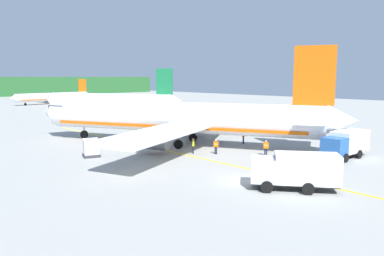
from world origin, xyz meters
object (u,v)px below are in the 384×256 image
(airliner_foreground, at_px, (179,118))
(crew_supervisor, at_px, (216,146))
(airliner_mid_apron, at_px, (110,101))
(service_truck_baggage, at_px, (295,170))
(airliner_far_taxiway, at_px, (54,97))
(crew_loader_right, at_px, (266,147))
(crew_marshaller, at_px, (193,145))
(crew_loader_left, at_px, (243,136))
(cargo_container_near, at_px, (91,148))
(service_truck_fuel, at_px, (346,143))

(airliner_foreground, bearing_deg, crew_supervisor, -97.44)
(airliner_mid_apron, bearing_deg, service_truck_baggage, -109.05)
(airliner_far_taxiway, relative_size, service_truck_baggage, 4.23)
(service_truck_baggage, relative_size, crew_loader_right, 3.76)
(airliner_foreground, bearing_deg, crew_marshaller, -116.01)
(crew_loader_left, height_order, crew_supervisor, crew_loader_left)
(airliner_far_taxiway, height_order, crew_marshaller, airliner_far_taxiway)
(cargo_container_near, height_order, crew_loader_left, cargo_container_near)
(cargo_container_near, bearing_deg, crew_loader_left, -20.11)
(cargo_container_near, distance_m, crew_loader_left, 19.04)
(airliner_foreground, relative_size, crew_loader_right, 22.41)
(airliner_mid_apron, xyz_separation_m, airliner_far_taxiway, (4.19, 40.53, -0.72))
(airliner_mid_apron, height_order, crew_loader_left, airliner_mid_apron)
(service_truck_baggage, relative_size, crew_loader_left, 3.62)
(airliner_mid_apron, xyz_separation_m, crew_supervisor, (-15.79, -48.03, -1.98))
(airliner_far_taxiway, distance_m, cargo_container_near, 85.79)
(airliner_mid_apron, xyz_separation_m, crew_loader_right, (-12.63, -52.46, -1.93))
(crew_marshaller, bearing_deg, airliner_foreground, 63.99)
(crew_loader_right, bearing_deg, airliner_foreground, 100.85)
(service_truck_fuel, height_order, service_truck_baggage, service_truck_fuel)
(service_truck_fuel, bearing_deg, crew_supervisor, 128.76)
(airliner_mid_apron, relative_size, cargo_container_near, 14.92)
(crew_loader_right, height_order, crew_supervisor, crew_loader_right)
(airliner_far_taxiway, bearing_deg, airliner_mid_apron, -95.90)
(crew_marshaller, xyz_separation_m, crew_loader_right, (4.76, -6.39, 0.00))
(cargo_container_near, relative_size, crew_supervisor, 1.36)
(airliner_far_taxiway, height_order, cargo_container_near, airliner_far_taxiway)
(airliner_foreground, distance_m, airliner_mid_apron, 43.48)
(airliner_foreground, bearing_deg, crew_loader_left, -39.84)
(crew_marshaller, xyz_separation_m, crew_loader_left, (8.87, -0.07, 0.04))
(airliner_mid_apron, bearing_deg, crew_supervisor, -108.20)
(airliner_far_taxiway, distance_m, crew_marshaller, 89.26)
(service_truck_fuel, relative_size, crew_loader_left, 3.60)
(airliner_foreground, relative_size, cargo_container_near, 17.20)
(airliner_foreground, distance_m, crew_marshaller, 6.26)
(crew_loader_right, distance_m, crew_supervisor, 5.44)
(airliner_far_taxiway, xyz_separation_m, crew_marshaller, (-21.59, -86.61, -1.21))
(airliner_foreground, xyz_separation_m, service_truck_fuel, (7.67, -17.90, -1.81))
(airliner_far_taxiway, distance_m, crew_loader_left, 87.61)
(airliner_foreground, relative_size, crew_supervisor, 23.46)
(crew_supervisor, bearing_deg, airliner_far_taxiway, 77.29)
(service_truck_fuel, relative_size, service_truck_baggage, 0.99)
(crew_marshaller, height_order, crew_loader_left, crew_loader_left)
(airliner_far_taxiway, xyz_separation_m, service_truck_baggage, (-25.26, -101.55, -0.66))
(airliner_far_taxiway, bearing_deg, airliner_foreground, -103.17)
(service_truck_baggage, xyz_separation_m, cargo_container_near, (-5.33, 21.41, -0.63))
(cargo_container_near, xyz_separation_m, crew_marshaller, (9.01, -6.47, 0.09))
(airliner_foreground, height_order, service_truck_fuel, airliner_foreground)
(crew_supervisor, bearing_deg, service_truck_fuel, -51.24)
(airliner_mid_apron, xyz_separation_m, service_truck_fuel, (-7.18, -58.76, -1.37))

